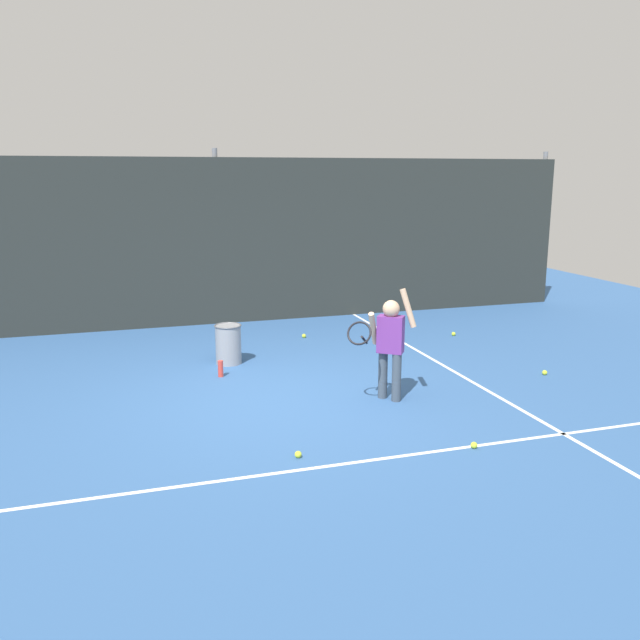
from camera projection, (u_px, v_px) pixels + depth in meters
The scene contains 14 objects.
ground_plane at pixel (281, 401), 7.92m from camera, with size 20.00×20.00×0.00m, color #335B93.
court_line_baseline at pixel (331, 466), 6.16m from camera, with size 9.00×0.05×0.00m, color white.
court_line_sideline at pixel (435, 361), 9.60m from camera, with size 0.05×9.00×0.00m, color white.
back_fence_windscreen at pixel (218, 242), 11.69m from camera, with size 13.60×0.08×2.91m, color #282D2B.
fence_post_1 at pixel (217, 238), 11.73m from camera, with size 0.09×0.09×3.06m, color slate.
fence_post_2 at pixel (540, 228), 13.69m from camera, with size 0.09×0.09×3.06m, color slate.
tennis_player at pixel (389, 341), 7.80m from camera, with size 0.89×0.51×1.35m.
ball_hopper at pixel (228, 344), 9.41m from camera, with size 0.38×0.38×0.56m.
water_bottle at pixel (221, 369), 8.83m from camera, with size 0.07×0.07×0.22m, color #D83F33.
tennis_ball_0 at pixel (545, 373), 8.92m from camera, with size 0.07×0.07×0.07m, color #CCE033.
tennis_ball_1 at pixel (304, 336), 10.92m from camera, with size 0.07×0.07×0.07m, color #CCE033.
tennis_ball_2 at pixel (454, 334), 11.05m from camera, with size 0.07×0.07×0.07m, color #CCE033.
tennis_ball_3 at pixel (474, 445), 6.55m from camera, with size 0.07×0.07×0.07m, color #CCE033.
tennis_ball_4 at pixel (298, 454), 6.33m from camera, with size 0.07×0.07×0.07m, color #CCE033.
Camera 1 is at (-1.83, -7.31, 2.65)m, focal length 37.46 mm.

